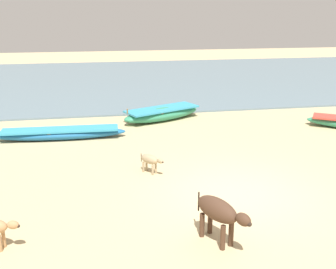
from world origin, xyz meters
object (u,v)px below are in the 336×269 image
Objects in this scene: fishing_boat_1 at (162,114)px; fishing_boat_3 at (60,133)px; cow_adult_dark at (219,212)px; calf_far_dun at (150,160)px.

fishing_boat_3 is (-4.24, -2.04, -0.07)m from fishing_boat_1.
fishing_boat_1 is at bearing -152.41° from fishing_boat_3.
calf_far_dun is (-0.88, 3.99, -0.29)m from cow_adult_dark.
cow_adult_dark is (-0.47, -9.95, 0.41)m from fishing_boat_1.
cow_adult_dark is at bearing -27.99° from calf_far_dun.
fishing_boat_1 is 2.74× the size of cow_adult_dark.
fishing_boat_3 is at bearing 176.03° from calf_far_dun.
calf_far_dun is (2.89, -3.92, 0.19)m from fishing_boat_3.
fishing_boat_1 is 6.11m from calf_far_dun.
fishing_boat_1 reaches higher than calf_far_dun.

